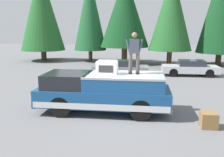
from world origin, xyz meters
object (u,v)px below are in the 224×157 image
at_px(person_on_truck_bed, 134,52).
at_px(parked_car_grey, 121,68).
at_px(parked_car_silver, 190,68).
at_px(compressor_unit, 107,67).
at_px(wooden_crate, 209,120).
at_px(pickup_truck, 104,92).

bearing_deg(person_on_truck_bed, parked_car_grey, 8.93).
bearing_deg(parked_car_silver, compressor_unit, 151.75).
height_order(person_on_truck_bed, wooden_crate, person_on_truck_bed).
distance_m(compressor_unit, wooden_crate, 4.34).
bearing_deg(compressor_unit, parked_car_grey, 1.43).
bearing_deg(parked_car_silver, pickup_truck, 150.77).
xyz_separation_m(compressor_unit, parked_car_grey, (8.48, 0.21, -1.35)).
height_order(pickup_truck, wooden_crate, pickup_truck).
height_order(parked_car_silver, wooden_crate, parked_car_silver).
distance_m(person_on_truck_bed, parked_car_silver, 9.97).
bearing_deg(person_on_truck_bed, compressor_unit, 100.41).
bearing_deg(wooden_crate, parked_car_grey, 22.75).
bearing_deg(pickup_truck, wooden_crate, -107.39).
relative_size(person_on_truck_bed, parked_car_grey, 0.41).
relative_size(parked_car_grey, wooden_crate, 7.32).
xyz_separation_m(person_on_truck_bed, parked_car_grey, (8.28, 1.30, -1.97)).
height_order(parked_car_silver, parked_car_grey, same).
bearing_deg(compressor_unit, wooden_crate, -107.15).
bearing_deg(compressor_unit, parked_car_silver, -28.25).
distance_m(parked_car_grey, wooden_crate, 10.48).
height_order(parked_car_grey, wooden_crate, parked_car_grey).
bearing_deg(compressor_unit, pickup_truck, 67.37).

